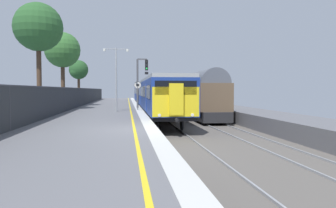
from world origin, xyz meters
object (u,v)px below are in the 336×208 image
(background_tree_right, at_px, (38,29))
(background_tree_left, at_px, (63,51))
(freight_train_adjacent_track, at_px, (184,93))
(platform_lamp_mid, at_px, (116,73))
(background_tree_centre, at_px, (78,70))
(commuter_train_at_platform, at_px, (150,94))
(signal_gantry, at_px, (141,77))
(speed_limit_sign, at_px, (138,92))

(background_tree_right, bearing_deg, background_tree_left, 84.18)
(freight_train_adjacent_track, xyz_separation_m, platform_lamp_mid, (-7.58, -12.15, 1.64))
(freight_train_adjacent_track, bearing_deg, background_tree_centre, 135.86)
(freight_train_adjacent_track, distance_m, background_tree_left, 14.33)
(commuter_train_at_platform, distance_m, freight_train_adjacent_track, 4.01)
(signal_gantry, distance_m, background_tree_centre, 23.11)
(commuter_train_at_platform, height_order, signal_gantry, signal_gantry)
(speed_limit_sign, relative_size, background_tree_right, 0.27)
(signal_gantry, distance_m, speed_limit_sign, 3.59)
(background_tree_right, bearing_deg, platform_lamp_mid, -16.61)
(platform_lamp_mid, xyz_separation_m, background_tree_right, (-6.38, 1.90, 3.72))
(commuter_train_at_platform, xyz_separation_m, signal_gantry, (-1.46, -7.34, 1.64))
(freight_train_adjacent_track, distance_m, signal_gantry, 9.41)
(platform_lamp_mid, distance_m, background_tree_left, 10.87)
(signal_gantry, bearing_deg, speed_limit_sign, -96.69)
(background_tree_centre, bearing_deg, signal_gantry, -67.64)
(signal_gantry, height_order, speed_limit_sign, signal_gantry)
(speed_limit_sign, distance_m, background_tree_left, 11.35)
(freight_train_adjacent_track, relative_size, platform_lamp_mid, 5.90)
(freight_train_adjacent_track, bearing_deg, signal_gantry, -126.09)
(commuter_train_at_platform, xyz_separation_m, speed_limit_sign, (-1.85, -10.63, 0.27))
(background_tree_left, distance_m, background_tree_right, 7.08)
(commuter_train_at_platform, relative_size, background_tree_left, 5.25)
(speed_limit_sign, height_order, background_tree_left, background_tree_left)
(signal_gantry, height_order, platform_lamp_mid, platform_lamp_mid)
(platform_lamp_mid, bearing_deg, background_tree_left, 122.59)
(freight_train_adjacent_track, relative_size, background_tree_left, 3.86)
(background_tree_right, bearing_deg, commuter_train_at_platform, 45.34)
(background_tree_left, relative_size, background_tree_centre, 1.21)
(commuter_train_at_platform, height_order, background_tree_centre, background_tree_centre)
(commuter_train_at_platform, relative_size, background_tree_centre, 6.34)
(signal_gantry, relative_size, platform_lamp_mid, 0.93)
(platform_lamp_mid, bearing_deg, background_tree_centre, 104.36)
(commuter_train_at_platform, bearing_deg, background_tree_right, -134.66)
(commuter_train_at_platform, relative_size, platform_lamp_mid, 8.02)
(signal_gantry, bearing_deg, commuter_train_at_platform, 78.74)
(platform_lamp_mid, bearing_deg, background_tree_right, 163.39)
(commuter_train_at_platform, bearing_deg, background_tree_centre, 126.20)
(speed_limit_sign, bearing_deg, commuter_train_at_platform, 80.15)
(platform_lamp_mid, xyz_separation_m, background_tree_left, (-5.67, 8.87, 2.71))
(background_tree_left, bearing_deg, freight_train_adjacent_track, 13.86)
(platform_lamp_mid, bearing_deg, speed_limit_sign, 38.08)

